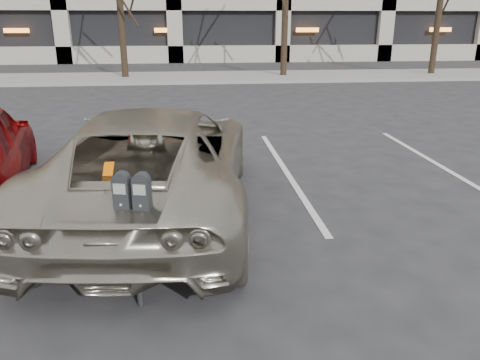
% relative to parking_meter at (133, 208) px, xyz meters
% --- Properties ---
extents(ground, '(140.00, 140.00, 0.00)m').
position_rel_parking_meter_xyz_m(ground, '(0.70, 1.46, -0.96)').
color(ground, '#28282B').
rests_on(ground, ground).
extents(sidewalk, '(80.00, 4.00, 0.12)m').
position_rel_parking_meter_xyz_m(sidewalk, '(0.70, 17.46, -0.90)').
color(sidewalk, gray).
rests_on(sidewalk, ground).
extents(stall_lines, '(16.90, 5.20, 0.00)m').
position_rel_parking_meter_xyz_m(stall_lines, '(-0.70, 3.76, -0.95)').
color(stall_lines, silver).
rests_on(stall_lines, ground).
extents(parking_meter, '(0.34, 0.19, 1.25)m').
position_rel_parking_meter_xyz_m(parking_meter, '(0.00, 0.00, 0.00)').
color(parking_meter, black).
rests_on(parking_meter, ground).
extents(suv_silver, '(2.85, 5.35, 1.44)m').
position_rel_parking_meter_xyz_m(suv_silver, '(0.01, 2.22, -0.24)').
color(suv_silver, '#AEA794').
rests_on(suv_silver, ground).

